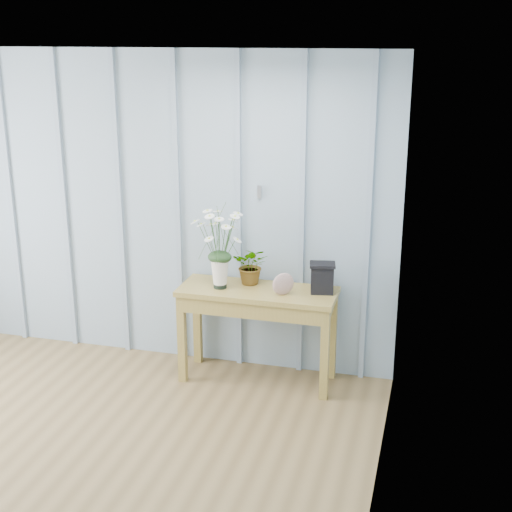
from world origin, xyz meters
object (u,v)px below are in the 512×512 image
(sideboard, at_px, (258,303))
(daisy_vase, at_px, (219,238))
(carved_box, at_px, (322,278))
(felt_disc_vessel, at_px, (283,284))

(sideboard, bearing_deg, daisy_vase, -172.24)
(sideboard, xyz_separation_m, carved_box, (0.48, 0.06, 0.23))
(daisy_vase, bearing_deg, carved_box, 7.08)
(carved_box, bearing_deg, felt_disc_vessel, -155.34)
(felt_disc_vessel, relative_size, carved_box, 0.75)
(felt_disc_vessel, height_order, carved_box, carved_box)
(sideboard, relative_size, daisy_vase, 1.90)
(felt_disc_vessel, bearing_deg, daisy_vase, 140.19)
(felt_disc_vessel, bearing_deg, sideboard, 125.89)
(daisy_vase, relative_size, carved_box, 2.75)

